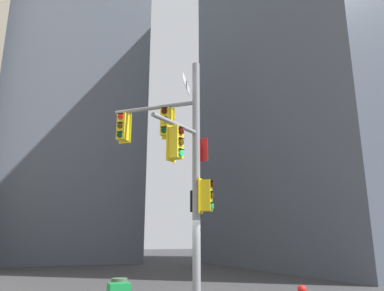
{
  "coord_description": "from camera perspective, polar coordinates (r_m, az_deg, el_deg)",
  "views": [
    {
      "loc": [
        -4.9,
        -10.91,
        1.91
      ],
      "look_at": [
        0.03,
        0.42,
        5.08
      ],
      "focal_mm": 34.22,
      "sensor_mm": 36.0,
      "label": 1
    }
  ],
  "objects": [
    {
      "name": "building_tower_right",
      "position": [
        32.51,
        22.37,
        8.61
      ],
      "size": [
        17.59,
        17.59,
        28.03
      ],
      "primitive_type": "cube",
      "color": "#4C5460",
      "rests_on": "ground"
    },
    {
      "name": "building_mid_block",
      "position": [
        40.88,
        -20.35,
        10.85
      ],
      "size": [
        15.31,
        15.31,
        37.44
      ],
      "primitive_type": "cube",
      "color": "#4C5460",
      "rests_on": "ground"
    },
    {
      "name": "signal_pole_assembly",
      "position": [
        12.28,
        -1.91,
        -2.03
      ],
      "size": [
        2.89,
        3.6,
        8.0
      ],
      "color": "gray",
      "rests_on": "ground"
    }
  ]
}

